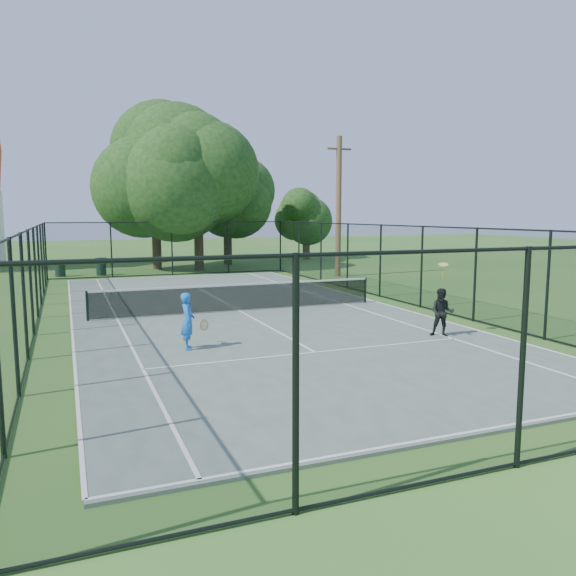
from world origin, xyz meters
name	(u,v)px	position (x,y,z in m)	size (l,w,h in m)	color
ground	(239,312)	(0.00, 0.00, 0.00)	(120.00, 120.00, 0.00)	#2B6321
tennis_court	(239,312)	(0.00, 0.00, 0.03)	(11.00, 24.00, 0.06)	#57665E
tennis_net	(239,296)	(0.00, 0.00, 0.58)	(10.08, 0.08, 0.95)	black
fence	(239,270)	(0.00, 0.00, 1.50)	(13.10, 26.10, 3.00)	black
tree_near_left	(155,180)	(-0.24, 17.00, 5.47)	(6.82, 6.82, 8.89)	#332114
tree_near_mid	(197,175)	(2.03, 15.21, 5.75)	(7.13, 7.13, 9.33)	#332114
tree_near_right	(227,197)	(4.77, 18.52, 4.54)	(5.18, 5.18, 7.15)	#332114
tree_far_right	(306,216)	(11.56, 20.71, 3.24)	(3.97, 3.97, 5.25)	#332114
trash_bin_left	(60,268)	(-5.87, 14.56, 0.45)	(0.58, 0.58, 0.88)	black
trash_bin_right	(101,266)	(-3.73, 14.35, 0.50)	(0.58, 0.58, 0.99)	black
utility_pole	(339,206)	(8.36, 9.00, 3.84)	(1.40, 0.30, 7.56)	#4C3823
player_blue	(188,321)	(-2.81, -4.91, 0.77)	(0.79, 0.56, 1.43)	blue
player_black	(442,312)	(4.00, -6.01, 0.73)	(0.95, 0.94, 2.35)	black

